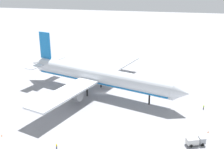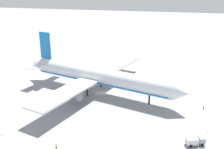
% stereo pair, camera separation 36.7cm
% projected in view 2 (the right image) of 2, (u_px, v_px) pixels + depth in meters
% --- Properties ---
extents(ground_plane, '(600.00, 600.00, 0.00)m').
position_uv_depth(ground_plane, '(101.00, 93.00, 116.97)').
color(ground_plane, gray).
extents(airliner, '(75.11, 71.20, 23.46)m').
position_uv_depth(airliner, '(98.00, 76.00, 114.97)').
color(airliner, silver).
rests_on(airliner, ground).
extents(service_truck_1, '(5.92, 4.02, 2.32)m').
position_uv_depth(service_truck_1, '(195.00, 141.00, 80.24)').
color(service_truck_1, '#999EA5').
rests_on(service_truck_1, ground).
extents(baggage_cart_1, '(1.65, 3.24, 1.24)m').
position_uv_depth(baggage_cart_1, '(45.00, 53.00, 176.35)').
color(baggage_cart_1, '#595B60').
rests_on(baggage_cart_1, ground).
extents(ground_worker_0, '(0.42, 0.42, 1.62)m').
position_uv_depth(ground_worker_0, '(56.00, 146.00, 78.71)').
color(ground_worker_0, navy).
rests_on(ground_worker_0, ground).
extents(ground_worker_2, '(0.53, 0.53, 1.64)m').
position_uv_depth(ground_worker_2, '(204.00, 107.00, 102.12)').
color(ground_worker_2, black).
rests_on(ground_worker_2, ground).
extents(traffic_cone_1, '(0.36, 0.36, 0.55)m').
position_uv_depth(traffic_cone_1, '(1.00, 135.00, 85.02)').
color(traffic_cone_1, orange).
rests_on(traffic_cone_1, ground).
extents(traffic_cone_2, '(0.36, 0.36, 0.55)m').
position_uv_depth(traffic_cone_2, '(208.00, 132.00, 86.79)').
color(traffic_cone_2, orange).
rests_on(traffic_cone_2, ground).
extents(traffic_cone_3, '(0.36, 0.36, 0.55)m').
position_uv_depth(traffic_cone_3, '(50.00, 58.00, 165.95)').
color(traffic_cone_3, orange).
rests_on(traffic_cone_3, ground).
extents(traffic_cone_4, '(0.36, 0.36, 0.55)m').
position_uv_depth(traffic_cone_4, '(113.00, 62.00, 159.00)').
color(traffic_cone_4, orange).
rests_on(traffic_cone_4, ground).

